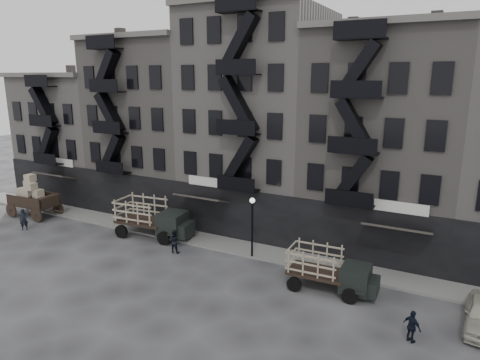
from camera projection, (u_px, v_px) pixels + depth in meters
The scene contains 14 objects.
ground at pixel (194, 264), 28.37m from camera, with size 140.00×140.00×0.00m, color #38383A.
sidewalk at pixel (222, 243), 31.57m from camera, with size 55.00×2.50×0.15m, color slate.
building_west at pixel (85, 136), 44.45m from camera, with size 10.00×11.35×13.20m.
building_midwest at pixel (161, 127), 39.55m from camera, with size 10.00×11.35×16.20m.
building_center at pixel (259, 121), 34.77m from camera, with size 10.00×11.35×18.20m.
building_mideast at pixel (385, 142), 30.47m from camera, with size 10.00×11.35×16.20m.
lamp_post at pixel (252, 219), 28.57m from camera, with size 0.36×0.36×4.28m.
horse at pixel (34, 205), 38.31m from camera, with size 0.89×1.96×1.65m, color silver.
wagon at pixel (32, 193), 37.53m from camera, with size 4.49×2.53×3.73m.
stake_truck_west at pixel (152, 215), 32.72m from camera, with size 6.22×3.02×3.02m.
stake_truck_east at pixel (330, 267), 24.48m from camera, with size 5.15×2.28×2.55m.
pedestrian_west at pixel (24, 220), 34.33m from camera, with size 0.64×0.42×1.75m, color black.
pedestrian_mid at pixel (174, 241), 29.97m from camera, with size 0.82×0.64×1.68m, color black.
policeman at pixel (412, 327), 19.85m from camera, with size 0.94×0.39×1.60m, color black.
Camera 1 is at (14.96, -21.76, 12.16)m, focal length 32.00 mm.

